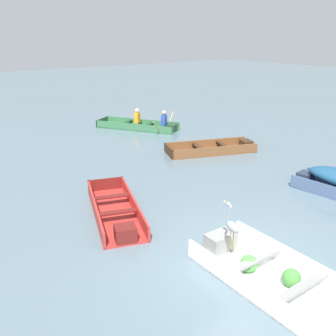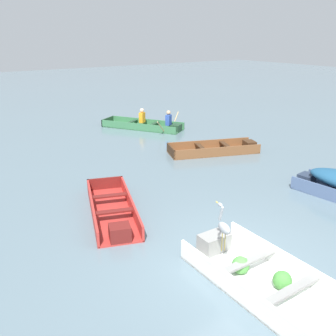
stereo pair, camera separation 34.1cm
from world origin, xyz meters
name	(u,v)px [view 1 (the left image)]	position (x,y,z in m)	size (l,w,h in m)	color
ground_plane	(250,264)	(0.00, 0.00, 0.00)	(80.00, 80.00, 0.00)	slate
dinghy_white_foreground	(269,275)	(-0.14, -0.53, 0.14)	(1.34, 3.06, 0.38)	white
skiff_wooden_brown_near_moored	(214,149)	(4.20, 5.37, 0.11)	(3.25, 2.04, 0.33)	brown
skiff_red_far_moored	(116,212)	(-1.01, 3.09, 0.12)	(1.86, 3.04, 0.35)	#AD2D28
rowboat_green_with_crew	(142,125)	(4.02, 9.71, 0.17)	(2.99, 3.57, 0.89)	#387047
heron_on_dinghy	(232,225)	(-0.36, 0.16, 0.84)	(0.20, 0.46, 0.84)	olive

